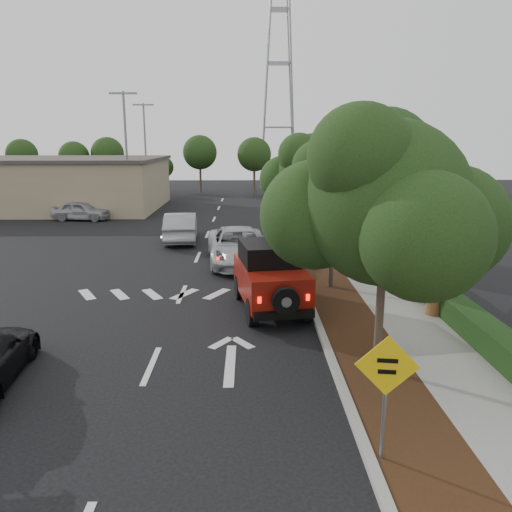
{
  "coord_description": "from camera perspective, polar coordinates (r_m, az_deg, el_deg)",
  "views": [
    {
      "loc": [
        2.47,
        -11.71,
        5.57
      ],
      "look_at": [
        2.7,
        3.0,
        2.14
      ],
      "focal_mm": 35.0,
      "sensor_mm": 36.0,
      "label": 1
    }
  ],
  "objects": [
    {
      "name": "street_tree_near",
      "position": [
        12.91,
        13.56,
        -12.86
      ],
      "size": [
        3.8,
        3.8,
        5.92
      ],
      "primitive_type": null,
      "color": "black",
      "rests_on": "ground"
    },
    {
      "name": "curb",
      "position": [
        24.43,
        4.11,
        0.08
      ],
      "size": [
        0.2,
        70.0,
        0.15
      ],
      "primitive_type": "cube",
      "color": "#9E9B93",
      "rests_on": "ground"
    },
    {
      "name": "hedge",
      "position": [
        25.11,
        13.95,
        0.84
      ],
      "size": [
        0.8,
        70.0,
        0.8
      ],
      "primitive_type": "cube",
      "color": "black",
      "rests_on": "ground"
    },
    {
      "name": "ground",
      "position": [
        13.2,
        -11.88,
        -12.15
      ],
      "size": [
        120.0,
        120.0,
        0.0
      ],
      "primitive_type": "plane",
      "color": "black",
      "rests_on": "ground"
    },
    {
      "name": "light_pole_a",
      "position": [
        39.16,
        -14.19,
        4.54
      ],
      "size": [
        2.0,
        0.22,
        9.0
      ],
      "primitive_type": null,
      "color": "slate",
      "rests_on": "ground"
    },
    {
      "name": "transmission_tower",
      "position": [
        60.08,
        2.49,
        7.78
      ],
      "size": [
        7.0,
        4.0,
        28.0
      ],
      "primitive_type": null,
      "color": "slate",
      "rests_on": "ground"
    },
    {
      "name": "sidewalk",
      "position": [
        24.86,
        10.79,
        0.07
      ],
      "size": [
        2.0,
        70.0,
        0.12
      ],
      "primitive_type": "cube",
      "color": "gray",
      "rests_on": "ground"
    },
    {
      "name": "red_jeep",
      "position": [
        16.78,
        1.5,
        -2.22
      ],
      "size": [
        2.53,
        4.54,
        2.24
      ],
      "rotation": [
        0.0,
        0.0,
        0.16
      ],
      "color": "black",
      "rests_on": "ground"
    },
    {
      "name": "light_pole_b",
      "position": [
        51.01,
        -12.26,
        6.55
      ],
      "size": [
        2.0,
        0.22,
        9.0
      ],
      "primitive_type": null,
      "color": "slate",
      "rests_on": "ground"
    },
    {
      "name": "parked_suv",
      "position": [
        37.59,
        -19.37,
        4.9
      ],
      "size": [
        4.16,
        2.08,
        1.36
      ],
      "primitive_type": "imported",
      "rotation": [
        0.0,
        0.0,
        1.45
      ],
      "color": "#A6A8AD",
      "rests_on": "ground"
    },
    {
      "name": "street_tree_mid",
      "position": [
        19.3,
        8.48,
        -3.81
      ],
      "size": [
        3.2,
        3.2,
        5.32
      ],
      "primitive_type": null,
      "color": "black",
      "rests_on": "ground"
    },
    {
      "name": "silver_sedan_oncoming",
      "position": [
        28.4,
        -8.57,
        3.32
      ],
      "size": [
        2.13,
        5.04,
        1.62
      ],
      "primitive_type": "imported",
      "rotation": [
        0.0,
        0.0,
        3.23
      ],
      "color": "#9D9EA4",
      "rests_on": "ground"
    },
    {
      "name": "terracotta_planter",
      "position": [
        16.91,
        19.72,
        -4.32
      ],
      "size": [
        0.62,
        0.62,
        1.08
      ],
      "rotation": [
        0.0,
        0.0,
        0.03
      ],
      "color": "brown",
      "rests_on": "ground"
    },
    {
      "name": "silver_suv_ahead",
      "position": [
        22.95,
        -2.01,
        1.13
      ],
      "size": [
        3.27,
        6.06,
        1.61
      ],
      "primitive_type": "imported",
      "rotation": [
        0.0,
        0.0,
        0.1
      ],
      "color": "#B7BBBF",
      "rests_on": "ground"
    },
    {
      "name": "commercial_building",
      "position": [
        45.76,
        -24.94,
        7.43
      ],
      "size": [
        22.0,
        12.0,
        4.0
      ],
      "primitive_type": "cube",
      "color": "gray",
      "rests_on": "ground"
    },
    {
      "name": "street_tree_far",
      "position": [
        25.53,
        6.15,
        0.43
      ],
      "size": [
        3.4,
        3.4,
        5.62
      ],
      "primitive_type": null,
      "color": "black",
      "rests_on": "ground"
    },
    {
      "name": "planting_strip",
      "position": [
        24.55,
        6.44,
        0.05
      ],
      "size": [
        1.8,
        70.0,
        0.12
      ],
      "primitive_type": "cube",
      "color": "black",
      "rests_on": "ground"
    },
    {
      "name": "speed_hump_sign",
      "position": [
        8.97,
        14.65,
        -13.68
      ],
      "size": [
        1.07,
        0.17,
        2.3
      ],
      "rotation": [
        0.0,
        0.0,
        -0.14
      ],
      "color": "slate",
      "rests_on": "ground"
    }
  ]
}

